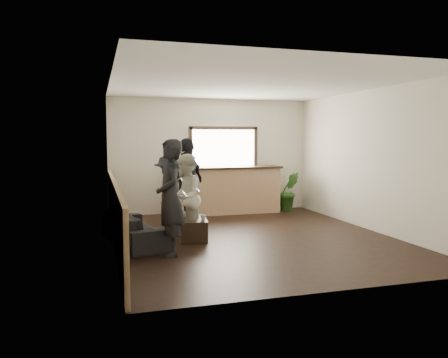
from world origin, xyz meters
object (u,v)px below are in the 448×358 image
object	(u,v)px
coffee_table	(193,229)
cup_b	(203,217)
bar_counter	(226,187)
person_b	(185,197)
potted_plant	(289,191)
person_d	(188,182)
person_c	(170,194)
person_a	(170,198)
sofa	(136,228)
cup_a	(184,214)

from	to	relation	value
coffee_table	cup_b	xyz separation A→B (m)	(0.14, -0.20, 0.24)
bar_counter	cup_b	world-z (taller)	bar_counter
bar_counter	person_b	bearing A→B (deg)	-120.85
cup_b	potted_plant	xyz separation A→B (m)	(2.89, 2.67, 0.07)
bar_counter	person_d	world-z (taller)	bar_counter
person_c	potted_plant	bearing A→B (deg)	124.03
person_c	person_b	bearing A→B (deg)	18.06
person_b	person_c	bearing A→B (deg)	-147.49
person_a	person_c	xyz separation A→B (m)	(0.25, 1.63, -0.15)
bar_counter	coffee_table	xyz separation A→B (m)	(-1.38, -2.51, -0.45)
bar_counter	coffee_table	world-z (taller)	bar_counter
coffee_table	bar_counter	bearing A→B (deg)	61.13
potted_plant	person_a	bearing A→B (deg)	-136.19
cup_b	person_b	distance (m)	0.48
person_d	person_c	bearing A→B (deg)	1.13
bar_counter	potted_plant	bearing A→B (deg)	-1.59
coffee_table	sofa	bearing A→B (deg)	-177.19
person_a	bar_counter	bearing A→B (deg)	151.08
sofa	person_b	world-z (taller)	person_b
sofa	person_d	world-z (taller)	person_d
person_b	person_a	bearing A→B (deg)	-4.36
bar_counter	person_d	distance (m)	1.82
coffee_table	person_a	size ratio (longest dim) A/B	0.47
cup_b	person_b	bearing A→B (deg)	157.65
sofa	cup_a	distance (m)	0.95
bar_counter	potted_plant	size ratio (longest dim) A/B	2.74
coffee_table	cup_a	size ratio (longest dim) A/B	6.92
person_c	person_d	size ratio (longest dim) A/B	0.82
cup_a	person_c	distance (m)	0.58
cup_a	cup_b	size ratio (longest dim) A/B	1.20
bar_counter	person_d	xyz separation A→B (m)	(-1.23, -1.31, 0.28)
sofa	person_a	size ratio (longest dim) A/B	1.03
cup_b	person_c	xyz separation A→B (m)	(-0.46, 0.84, 0.33)
cup_b	potted_plant	bearing A→B (deg)	42.69
sofa	person_a	xyz separation A→B (m)	(0.45, -0.95, 0.63)
sofa	person_a	distance (m)	1.23
cup_b	person_d	size ratio (longest dim) A/B	0.06
bar_counter	cup_a	distance (m)	2.77
person_a	cup_b	bearing A→B (deg)	138.22
bar_counter	person_a	distance (m)	4.03
person_d	person_a	bearing A→B (deg)	22.84
cup_a	person_b	distance (m)	0.45
person_b	person_c	size ratio (longest dim) A/B	1.03
person_b	person_d	size ratio (longest dim) A/B	0.85
cup_a	person_d	bearing A→B (deg)	74.47
sofa	person_b	distance (m)	1.00
bar_counter	person_c	xyz separation A→B (m)	(-1.71, -1.88, 0.12)
potted_plant	person_b	bearing A→B (deg)	-141.49
bar_counter	sofa	size ratio (longest dim) A/B	1.44
potted_plant	person_c	distance (m)	3.83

